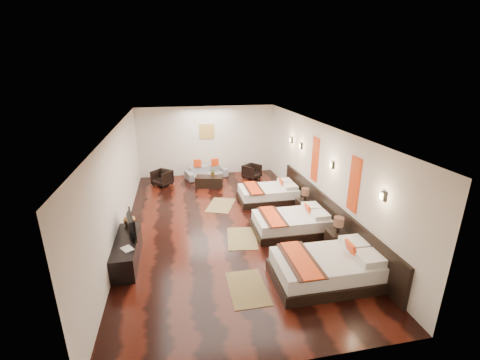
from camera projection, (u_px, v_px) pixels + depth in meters
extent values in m
cube|color=black|center=(225.00, 224.00, 9.30)|extent=(5.50, 9.50, 0.01)
cube|color=white|center=(224.00, 127.00, 8.38)|extent=(5.50, 9.50, 0.01)
cube|color=silver|center=(207.00, 141.00, 13.24)|extent=(5.50, 0.01, 2.80)
cube|color=silver|center=(119.00, 185.00, 8.34)|extent=(0.01, 9.50, 2.80)
cube|color=silver|center=(319.00, 172.00, 9.35)|extent=(0.01, 9.50, 2.80)
cube|color=black|center=(327.00, 214.00, 8.92)|extent=(0.08, 6.60, 0.90)
cube|color=black|center=(325.00, 275.00, 6.85)|extent=(2.22, 1.37, 0.23)
cube|color=white|center=(326.00, 264.00, 6.76)|extent=(2.11, 1.27, 0.32)
cube|color=#EA3F10|center=(351.00, 249.00, 6.76)|extent=(0.16, 0.34, 0.34)
cube|color=#38190F|center=(300.00, 260.00, 6.59)|extent=(0.58, 1.40, 0.02)
cube|color=#EA3F10|center=(301.00, 259.00, 6.59)|extent=(0.40, 1.40, 0.02)
cube|color=black|center=(290.00, 228.00, 8.85)|extent=(2.01, 1.25, 0.21)
cube|color=white|center=(291.00, 220.00, 8.77)|extent=(1.92, 1.15, 0.29)
cube|color=#EA3F10|center=(308.00, 210.00, 8.77)|extent=(0.15, 0.31, 0.31)
cube|color=#38190F|center=(272.00, 217.00, 8.62)|extent=(0.53, 1.26, 0.02)
cube|color=#EA3F10|center=(272.00, 216.00, 8.62)|extent=(0.36, 1.26, 0.02)
cube|color=black|center=(268.00, 198.00, 10.92)|extent=(1.94, 1.20, 0.20)
cube|color=white|center=(268.00, 191.00, 10.84)|extent=(1.85, 1.11, 0.28)
cube|color=#EA3F10|center=(282.00, 183.00, 10.84)|extent=(0.14, 0.30, 0.30)
cube|color=#38190F|center=(253.00, 188.00, 10.70)|extent=(0.51, 1.22, 0.02)
cube|color=#EA3F10|center=(253.00, 188.00, 10.69)|extent=(0.35, 1.22, 0.02)
cube|color=black|center=(337.00, 241.00, 7.91)|extent=(0.45, 0.45, 0.50)
cylinder|color=black|center=(338.00, 228.00, 7.80)|extent=(0.08, 0.08, 0.20)
cylinder|color=#3F2619|center=(339.00, 222.00, 7.74)|extent=(0.24, 0.24, 0.22)
cube|color=black|center=(304.00, 207.00, 9.85)|extent=(0.43, 0.43, 0.48)
cylinder|color=black|center=(305.00, 197.00, 9.74)|extent=(0.08, 0.08, 0.19)
cylinder|color=#3F2619|center=(305.00, 192.00, 9.68)|extent=(0.23, 0.23, 0.21)
cube|color=olive|center=(248.00, 288.00, 6.62)|extent=(0.75, 1.20, 0.01)
cube|color=olive|center=(242.00, 238.00, 8.54)|extent=(0.91, 1.29, 0.01)
cube|color=olive|center=(221.00, 205.00, 10.58)|extent=(1.14, 1.39, 0.01)
cube|color=black|center=(127.00, 251.00, 7.46)|extent=(0.50, 1.80, 0.55)
imported|color=black|center=(128.00, 225.00, 7.52)|extent=(0.33, 0.91, 0.52)
imported|color=black|center=(123.00, 251.00, 6.92)|extent=(0.32, 0.34, 0.03)
imported|color=brown|center=(129.00, 218.00, 8.07)|extent=(0.36, 0.36, 0.31)
imported|color=gray|center=(206.00, 172.00, 13.13)|extent=(1.78, 1.09, 0.49)
imported|color=black|center=(162.00, 178.00, 12.31)|extent=(0.89, 0.89, 0.58)
imported|color=black|center=(252.00, 171.00, 13.08)|extent=(0.86, 0.86, 0.56)
cube|color=black|center=(209.00, 182.00, 12.17)|extent=(1.09, 0.73, 0.40)
imported|color=#24531B|center=(213.00, 172.00, 12.16)|extent=(0.28, 0.26, 0.27)
cube|color=#D86014|center=(354.00, 184.00, 7.49)|extent=(0.04, 0.40, 1.30)
cube|color=#D86014|center=(315.00, 159.00, 9.53)|extent=(0.04, 0.40, 1.30)
cube|color=black|center=(383.00, 196.00, 6.42)|extent=(0.06, 0.12, 0.18)
cube|color=#FFD18C|center=(382.00, 196.00, 6.41)|extent=(0.02, 0.10, 0.14)
cube|color=black|center=(332.00, 165.00, 8.46)|extent=(0.06, 0.12, 0.18)
cube|color=#FFD18C|center=(331.00, 165.00, 8.45)|extent=(0.02, 0.10, 0.14)
cube|color=black|center=(301.00, 146.00, 10.49)|extent=(0.06, 0.12, 0.18)
cube|color=#FFD18C|center=(300.00, 146.00, 10.49)|extent=(0.02, 0.10, 0.14)
cube|color=black|center=(291.00, 140.00, 11.33)|extent=(0.06, 0.12, 0.18)
cube|color=#FFD18C|center=(291.00, 140.00, 11.32)|extent=(0.02, 0.10, 0.14)
cube|color=#AD873F|center=(207.00, 131.00, 13.09)|extent=(0.60, 0.04, 0.60)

